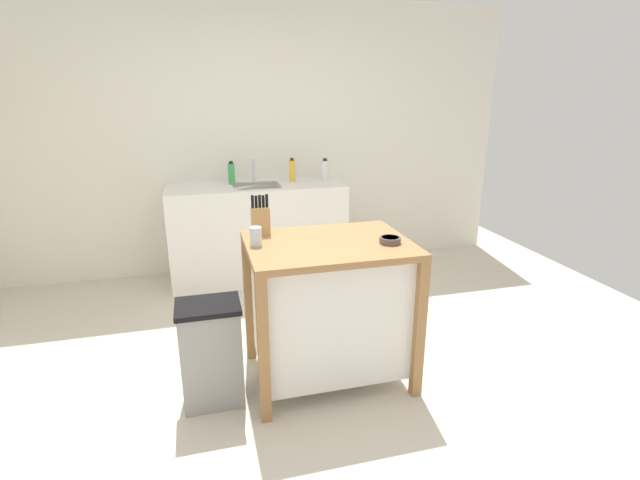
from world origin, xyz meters
TOP-DOWN VIEW (x-y plane):
  - ground_plane at (0.00, 0.00)m, footprint 6.32×6.32m
  - wall_back at (0.00, 2.30)m, footprint 5.32×0.10m
  - kitchen_island at (0.21, 0.14)m, footprint 0.97×0.74m
  - knife_block at (-0.16, 0.40)m, footprint 0.11×0.09m
  - bowl_stoneware_deep at (0.56, 0.02)m, footprint 0.13×0.13m
  - drinking_cup at (-0.21, 0.18)m, footprint 0.07×0.07m
  - trash_bin at (-0.52, 0.06)m, footprint 0.36×0.28m
  - sink_counter at (0.02, 1.95)m, footprint 1.65×0.60m
  - sink_faucet at (0.02, 2.09)m, footprint 0.02×0.02m
  - bottle_hand_soap at (0.70, 1.99)m, footprint 0.07×0.07m
  - bottle_spray_cleaner at (0.38, 2.02)m, footprint 0.06×0.06m
  - bottle_dish_soap at (-0.20, 2.05)m, footprint 0.06×0.06m

SIDE VIEW (x-z plane):
  - ground_plane at x=0.00m, z-range 0.00..0.00m
  - trash_bin at x=-0.52m, z-range 0.00..0.63m
  - sink_counter at x=0.02m, z-range 0.00..0.92m
  - kitchen_island at x=0.21m, z-range 0.05..0.96m
  - bowl_stoneware_deep at x=0.56m, z-range 0.91..0.95m
  - drinking_cup at x=-0.21m, z-range 0.91..1.02m
  - knife_block at x=-0.16m, z-range 0.88..1.13m
  - bottle_dish_soap at x=-0.20m, z-range 0.91..1.13m
  - bottle_hand_soap at x=0.70m, z-range 0.91..1.13m
  - bottle_spray_cleaner at x=0.38m, z-range 0.91..1.14m
  - sink_faucet at x=0.02m, z-range 0.92..1.14m
  - wall_back at x=0.00m, z-range 0.00..2.60m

